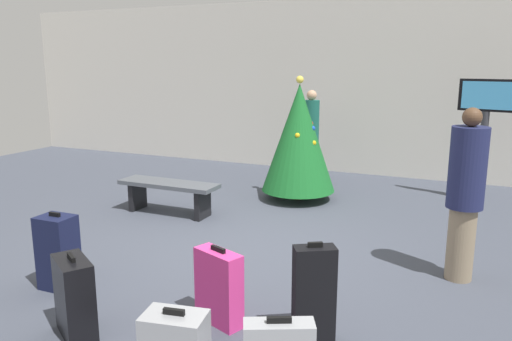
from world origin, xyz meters
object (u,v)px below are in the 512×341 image
waiting_bench (169,190)px  suitcase_2 (219,287)px  traveller_0 (311,134)px  suitcase_5 (75,297)px  holiday_tree (299,138)px  traveller_1 (465,192)px  flight_info_kiosk (485,118)px  suitcase_0 (314,294)px  suitcase_3 (58,252)px

waiting_bench → suitcase_2: size_ratio=2.22×
waiting_bench → traveller_0: traveller_0 is taller
waiting_bench → suitcase_5: (1.21, -3.16, -0.03)m
holiday_tree → traveller_1: size_ratio=1.13×
flight_info_kiosk → traveller_0: size_ratio=1.13×
flight_info_kiosk → traveller_1: bearing=-92.7°
traveller_1 → suitcase_5: traveller_1 is taller
waiting_bench → suitcase_0: (3.01, -2.45, 0.04)m
traveller_0 → traveller_1: (2.71, -3.40, 0.02)m
flight_info_kiosk → waiting_bench: bearing=-148.1°
waiting_bench → holiday_tree: bearing=45.9°
holiday_tree → suitcase_3: 4.26m
traveller_0 → suitcase_5: 5.87m
holiday_tree → suitcase_0: bearing=-69.0°
suitcase_3 → suitcase_5: suitcase_3 is taller
flight_info_kiosk → suitcase_0: bearing=-103.1°
traveller_1 → holiday_tree: bearing=138.6°
holiday_tree → suitcase_3: (-1.06, -4.08, -0.65)m
traveller_0 → suitcase_0: 5.43m
waiting_bench → traveller_0: (1.31, 2.68, 0.56)m
suitcase_3 → waiting_bench: bearing=99.3°
suitcase_5 → waiting_bench: bearing=110.9°
waiting_bench → suitcase_0: size_ratio=1.83×
suitcase_0 → suitcase_3: 2.59m
holiday_tree → traveller_0: bearing=98.4°
suitcase_2 → traveller_1: bearing=44.4°
holiday_tree → suitcase_3: bearing=-104.6°
flight_info_kiosk → suitcase_0: 5.27m
waiting_bench → suitcase_3: suitcase_3 is taller
waiting_bench → suitcase_0: bearing=-39.2°
traveller_1 → waiting_bench: bearing=169.9°
waiting_bench → suitcase_2: suitcase_2 is taller
traveller_0 → suitcase_0: traveller_0 is taller
traveller_0 → traveller_1: 4.35m
waiting_bench → traveller_0: size_ratio=0.89×
traveller_1 → suitcase_2: 2.64m
holiday_tree → traveller_0: (-0.17, 1.15, -0.10)m
traveller_1 → traveller_0: bearing=128.6°
holiday_tree → waiting_bench: (-1.48, -1.53, -0.66)m
traveller_1 → suitcase_3: traveller_1 is taller
holiday_tree → suitcase_2: bearing=-80.1°
suitcase_0 → suitcase_5: (-1.80, -0.71, -0.07)m
traveller_0 → flight_info_kiosk: bearing=-1.7°
flight_info_kiosk → suitcase_3: bearing=-126.2°
suitcase_0 → suitcase_5: bearing=-158.4°
traveller_1 → suitcase_3: 4.08m
traveller_0 → suitcase_2: (0.87, -5.19, -0.59)m
suitcase_5 → holiday_tree: bearing=86.7°
suitcase_2 → holiday_tree: bearing=99.9°
suitcase_3 → suitcase_0: bearing=2.3°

